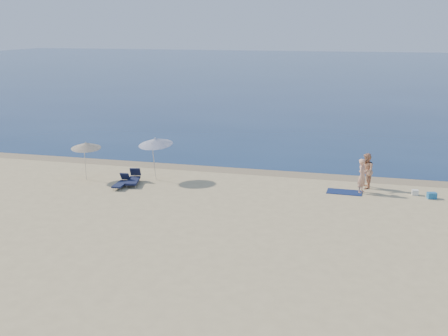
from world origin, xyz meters
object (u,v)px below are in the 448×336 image
Objects in this scene: person_right at (366,171)px; umbrella_near at (155,142)px; person_left at (362,176)px; blue_cooler at (432,196)px.

person_right is 0.75× the size of umbrella_near.
person_right is at bearing 19.33° from umbrella_near.
umbrella_near reaches higher than person_left.
person_left is at bearing -11.80° from person_right.
person_right reaches higher than person_left.
person_right is (0.18, 0.95, 0.04)m from person_left.
person_left is at bearing 161.74° from blue_cooler.
person_left is 0.96m from person_right.
person_left is 4.13× the size of blue_cooler.
person_left is 3.57m from blue_cooler.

